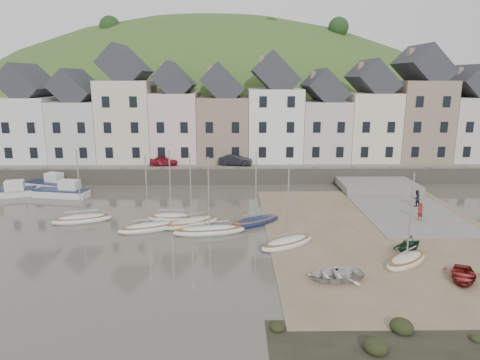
{
  "coord_description": "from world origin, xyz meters",
  "views": [
    {
      "loc": [
        -0.51,
        -31.45,
        11.91
      ],
      "look_at": [
        0.0,
        6.0,
        3.0
      ],
      "focal_mm": 32.42,
      "sensor_mm": 36.0,
      "label": 1
    }
  ],
  "objects_px": {
    "rowboat_white": "(334,274)",
    "person_red": "(420,211)",
    "sailboat_0": "(82,219)",
    "car_left": "(164,161)",
    "person_dark": "(416,198)",
    "rowboat_green": "(409,244)",
    "rowboat_red": "(463,276)",
    "car_right": "(235,160)"
  },
  "relations": [
    {
      "from": "rowboat_green",
      "to": "sailboat_0",
      "type": "bearing_deg",
      "value": -139.58
    },
    {
      "from": "person_red",
      "to": "rowboat_red",
      "type": "bearing_deg",
      "value": 65.06
    },
    {
      "from": "rowboat_white",
      "to": "rowboat_green",
      "type": "relative_size",
      "value": 1.38
    },
    {
      "from": "rowboat_red",
      "to": "person_red",
      "type": "height_order",
      "value": "person_red"
    },
    {
      "from": "sailboat_0",
      "to": "person_dark",
      "type": "bearing_deg",
      "value": 7.12
    },
    {
      "from": "rowboat_red",
      "to": "sailboat_0",
      "type": "bearing_deg",
      "value": -177.19
    },
    {
      "from": "rowboat_white",
      "to": "rowboat_red",
      "type": "height_order",
      "value": "rowboat_white"
    },
    {
      "from": "sailboat_0",
      "to": "car_left",
      "type": "relative_size",
      "value": 1.9
    },
    {
      "from": "car_left",
      "to": "rowboat_green",
      "type": "bearing_deg",
      "value": -140.99
    },
    {
      "from": "car_left",
      "to": "sailboat_0",
      "type": "bearing_deg",
      "value": 162.14
    },
    {
      "from": "person_dark",
      "to": "car_left",
      "type": "xyz_separation_m",
      "value": [
        -25.43,
        12.28,
        1.26
      ]
    },
    {
      "from": "rowboat_red",
      "to": "car_left",
      "type": "relative_size",
      "value": 0.92
    },
    {
      "from": "rowboat_red",
      "to": "car_right",
      "type": "relative_size",
      "value": 0.77
    },
    {
      "from": "rowboat_white",
      "to": "person_red",
      "type": "bearing_deg",
      "value": 131.26
    },
    {
      "from": "sailboat_0",
      "to": "person_red",
      "type": "xyz_separation_m",
      "value": [
        28.57,
        -0.18,
        0.62
      ]
    },
    {
      "from": "person_dark",
      "to": "car_left",
      "type": "bearing_deg",
      "value": -47.81
    },
    {
      "from": "sailboat_0",
      "to": "car_left",
      "type": "bearing_deg",
      "value": 74.52
    },
    {
      "from": "person_red",
      "to": "person_dark",
      "type": "relative_size",
      "value": 0.97
    },
    {
      "from": "rowboat_red",
      "to": "person_dark",
      "type": "bearing_deg",
      "value": 103.31
    },
    {
      "from": "car_right",
      "to": "sailboat_0",
      "type": "bearing_deg",
      "value": 150.99
    },
    {
      "from": "person_dark",
      "to": "car_left",
      "type": "relative_size",
      "value": 0.47
    },
    {
      "from": "sailboat_0",
      "to": "rowboat_green",
      "type": "relative_size",
      "value": 2.56
    },
    {
      "from": "rowboat_green",
      "to": "car_right",
      "type": "xyz_separation_m",
      "value": [
        -11.86,
        23.19,
        1.54
      ]
    },
    {
      "from": "rowboat_white",
      "to": "car_right",
      "type": "xyz_separation_m",
      "value": [
        -5.83,
        27.12,
        1.84
      ]
    },
    {
      "from": "rowboat_green",
      "to": "car_left",
      "type": "relative_size",
      "value": 0.74
    },
    {
      "from": "rowboat_white",
      "to": "rowboat_green",
      "type": "distance_m",
      "value": 7.2
    },
    {
      "from": "rowboat_green",
      "to": "car_right",
      "type": "distance_m",
      "value": 26.09
    },
    {
      "from": "rowboat_white",
      "to": "car_right",
      "type": "relative_size",
      "value": 0.86
    },
    {
      "from": "sailboat_0",
      "to": "car_right",
      "type": "distance_m",
      "value": 20.73
    },
    {
      "from": "rowboat_red",
      "to": "person_red",
      "type": "relative_size",
      "value": 2.0
    },
    {
      "from": "rowboat_green",
      "to": "rowboat_red",
      "type": "xyz_separation_m",
      "value": [
        1.63,
        -4.14,
        -0.34
      ]
    },
    {
      "from": "person_dark",
      "to": "sailboat_0",
      "type": "bearing_deg",
      "value": -14.91
    },
    {
      "from": "rowboat_white",
      "to": "person_dark",
      "type": "relative_size",
      "value": 2.17
    },
    {
      "from": "person_red",
      "to": "sailboat_0",
      "type": "bearing_deg",
      "value": -14.73
    },
    {
      "from": "person_red",
      "to": "car_left",
      "type": "xyz_separation_m",
      "value": [
        -24.14,
        16.19,
        1.29
      ]
    },
    {
      "from": "rowboat_white",
      "to": "rowboat_green",
      "type": "bearing_deg",
      "value": 116.07
    },
    {
      "from": "rowboat_green",
      "to": "person_red",
      "type": "xyz_separation_m",
      "value": [
        3.7,
        7.0,
        0.17
      ]
    },
    {
      "from": "rowboat_white",
      "to": "car_left",
      "type": "height_order",
      "value": "car_left"
    },
    {
      "from": "rowboat_red",
      "to": "car_left",
      "type": "distance_m",
      "value": 35.17
    },
    {
      "from": "rowboat_red",
      "to": "person_dark",
      "type": "xyz_separation_m",
      "value": [
        3.37,
        15.05,
        0.53
      ]
    },
    {
      "from": "rowboat_white",
      "to": "car_right",
      "type": "bearing_deg",
      "value": -174.95
    },
    {
      "from": "rowboat_white",
      "to": "person_red",
      "type": "distance_m",
      "value": 14.64
    }
  ]
}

